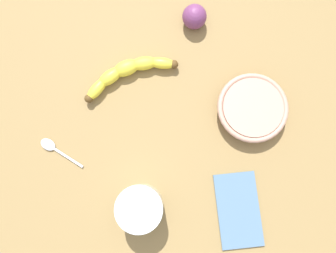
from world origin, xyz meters
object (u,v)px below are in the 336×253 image
object	(u,v)px
ceramic_bowl	(251,109)
plum_fruit	(193,17)
teaspoon	(49,147)
banana	(127,72)
smoothie_glass	(139,208)

from	to	relation	value
ceramic_bowl	plum_fruit	distance (cm)	24.85
teaspoon	banana	bearing A→B (deg)	-103.74
ceramic_bowl	teaspoon	distance (cm)	45.69
plum_fruit	banana	bearing A→B (deg)	114.16
banana	teaspoon	bearing A→B (deg)	21.82
ceramic_bowl	teaspoon	world-z (taller)	ceramic_bowl
ceramic_bowl	plum_fruit	size ratio (longest dim) A/B	2.77
banana	plum_fruit	xyz separation A→B (cm)	(8.15, -18.17, 1.05)
smoothie_glass	plum_fruit	size ratio (longest dim) A/B	1.66
banana	ceramic_bowl	distance (cm)	29.07
banana	smoothie_glass	size ratio (longest dim) A/B	2.41
smoothie_glass	ceramic_bowl	world-z (taller)	smoothie_glass
teaspoon	ceramic_bowl	bearing A→B (deg)	-137.84
banana	plum_fruit	world-z (taller)	plum_fruit
plum_fruit	ceramic_bowl	bearing A→B (deg)	-165.68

